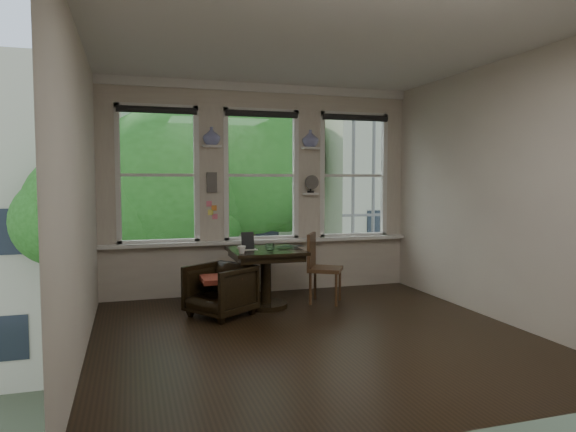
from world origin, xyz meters
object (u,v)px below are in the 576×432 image
object	(u,v)px
armchair_left	(220,290)
laptop	(292,247)
side_chair_right	(325,268)
table	(266,278)
mug	(242,250)

from	to	relation	value
armchair_left	laptop	size ratio (longest dim) A/B	1.94
armchair_left	side_chair_right	bearing A→B (deg)	64.92
table	mug	world-z (taller)	mug
side_chair_right	laptop	size ratio (longest dim) A/B	2.59
armchair_left	mug	size ratio (longest dim) A/B	6.84
laptop	side_chair_right	bearing A→B (deg)	2.55
side_chair_right	laptop	world-z (taller)	side_chair_right
table	armchair_left	size ratio (longest dim) A/B	1.31
armchair_left	mug	xyz separation A→B (m)	(0.26, -0.03, 0.48)
laptop	armchair_left	bearing A→B (deg)	-169.25
table	laptop	xyz separation A→B (m)	(0.34, -0.03, 0.39)
table	laptop	bearing A→B (deg)	-5.51
armchair_left	laptop	world-z (taller)	laptop
table	mug	size ratio (longest dim) A/B	8.96
table	armchair_left	xyz separation A→B (m)	(-0.63, -0.25, -0.06)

